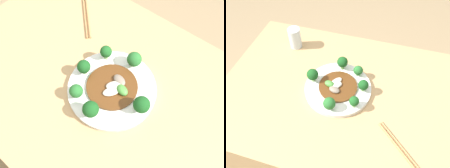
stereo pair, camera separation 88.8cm
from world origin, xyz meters
The scene contains 11 objects.
ground_plane centered at (0.00, 0.00, 0.00)m, with size 8.00×8.00×0.00m, color #9E8460.
table centered at (0.00, 0.00, 0.37)m, with size 1.12×0.74×0.75m.
plate centered at (0.05, -0.01, 0.76)m, with size 0.29×0.29×0.02m.
broccoli_northwest centered at (-0.04, 0.07, 0.80)m, with size 0.04×0.04×0.06m.
broccoli_east centered at (0.16, -0.01, 0.80)m, with size 0.05×0.05×0.06m.
broccoli_southwest centered at (-0.02, -0.10, 0.80)m, with size 0.04×0.04×0.05m.
broccoli_south centered at (0.06, -0.12, 0.81)m, with size 0.05×0.05×0.06m.
broccoli_west centered at (-0.06, -0.02, 0.80)m, with size 0.04×0.04×0.06m.
broccoli_north centered at (0.05, 0.11, 0.80)m, with size 0.05×0.05×0.06m.
stirfry_center centered at (0.05, 0.00, 0.77)m, with size 0.16×0.16×0.03m.
chopsticks centered at (-0.25, 0.19, 0.75)m, with size 0.19×0.18×0.01m.
Camera 1 is at (0.25, -0.26, 1.38)m, focal length 35.00 mm.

